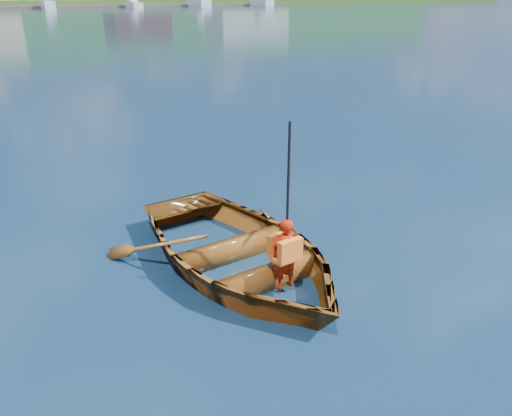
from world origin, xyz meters
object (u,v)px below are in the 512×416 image
at_px(child_paddler, 285,252).
at_px(dock, 25,7).
at_px(rowboat, 238,251).
at_px(marina_yachts, 5,4).

distance_m(child_paddler, dock, 148.55).
bearing_deg(rowboat, dock, 85.60).
bearing_deg(marina_yachts, rowboat, -92.63).
bearing_deg(child_paddler, marina_yachts, 87.48).
bearing_deg(marina_yachts, dock, 44.44).
xyz_separation_m(rowboat, child_paddler, (0.24, -0.88, 0.34)).
bearing_deg(rowboat, marina_yachts, 87.37).
bearing_deg(dock, child_paddler, -94.28).
height_order(child_paddler, marina_yachts, marina_yachts).
bearing_deg(rowboat, child_paddler, -74.89).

